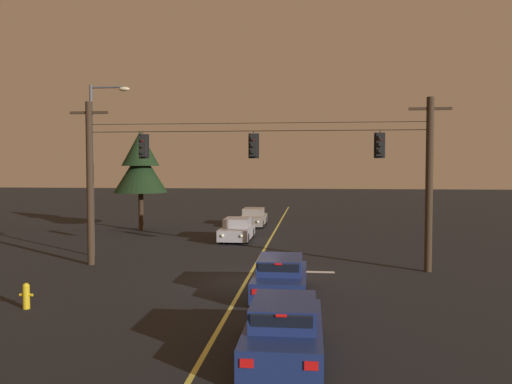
# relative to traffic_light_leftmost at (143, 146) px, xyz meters

# --- Properties ---
(ground_plane) EXTENTS (180.00, 180.00, 0.00)m
(ground_plane) POSITION_rel_traffic_light_leftmost_xyz_m (5.10, -2.80, -5.52)
(ground_plane) COLOR black
(lane_centre_stripe) EXTENTS (0.14, 60.00, 0.01)m
(lane_centre_stripe) POSITION_rel_traffic_light_leftmost_xyz_m (5.10, 6.02, -5.52)
(lane_centre_stripe) COLOR #D1C64C
(lane_centre_stripe) RESTS_ON ground
(stop_bar_paint) EXTENTS (3.40, 0.36, 0.01)m
(stop_bar_paint) POSITION_rel_traffic_light_leftmost_xyz_m (7.00, -0.58, -5.52)
(stop_bar_paint) COLOR silver
(stop_bar_paint) RESTS_ON ground
(signal_span_assembly) EXTENTS (17.11, 0.32, 7.58)m
(signal_span_assembly) POSITION_rel_traffic_light_leftmost_xyz_m (5.10, 0.02, -1.58)
(signal_span_assembly) COLOR #38281C
(signal_span_assembly) RESTS_ON ground
(traffic_light_leftmost) EXTENTS (0.48, 0.41, 1.22)m
(traffic_light_leftmost) POSITION_rel_traffic_light_leftmost_xyz_m (0.00, 0.00, 0.00)
(traffic_light_leftmost) COLOR black
(traffic_light_left_inner) EXTENTS (0.48, 0.41, 1.22)m
(traffic_light_left_inner) POSITION_rel_traffic_light_leftmost_xyz_m (5.09, 0.00, 0.00)
(traffic_light_left_inner) COLOR black
(traffic_light_centre) EXTENTS (0.48, 0.41, 1.22)m
(traffic_light_centre) POSITION_rel_traffic_light_leftmost_xyz_m (10.65, 0.00, 0.00)
(traffic_light_centre) COLOR black
(car_waiting_near_lane) EXTENTS (1.80, 4.33, 1.39)m
(car_waiting_near_lane) POSITION_rel_traffic_light_leftmost_xyz_m (6.60, -4.79, -4.87)
(car_waiting_near_lane) COLOR navy
(car_waiting_near_lane) RESTS_ON ground
(car_oncoming_lead) EXTENTS (1.80, 4.42, 1.39)m
(car_oncoming_lead) POSITION_rel_traffic_light_leftmost_xyz_m (3.08, 8.77, -4.87)
(car_oncoming_lead) COLOR #A5A5AD
(car_oncoming_lead) RESTS_ON ground
(car_oncoming_trailing) EXTENTS (1.80, 4.42, 1.39)m
(car_oncoming_trailing) POSITION_rel_traffic_light_leftmost_xyz_m (3.22, 16.68, -4.87)
(car_oncoming_trailing) COLOR gray
(car_oncoming_trailing) RESTS_ON ground
(car_waiting_second_near) EXTENTS (1.80, 4.33, 1.39)m
(car_waiting_second_near) POSITION_rel_traffic_light_leftmost_xyz_m (7.04, -10.75, -4.87)
(car_waiting_second_near) COLOR navy
(car_waiting_second_near) RESTS_ON ground
(street_lamp_corner) EXTENTS (2.11, 0.30, 8.72)m
(street_lamp_corner) POSITION_rel_traffic_light_leftmost_xyz_m (-3.19, 2.37, -0.34)
(street_lamp_corner) COLOR #4C4F54
(street_lamp_corner) RESTS_ON ground
(tree_verge_near) EXTENTS (3.84, 3.84, 7.16)m
(tree_verge_near) POSITION_rel_traffic_light_leftmost_xyz_m (-4.53, 13.04, -0.80)
(tree_verge_near) COLOR #332316
(tree_verge_near) RESTS_ON ground
(fire_hydrant) EXTENTS (0.44, 0.22, 0.84)m
(fire_hydrant) POSITION_rel_traffic_light_leftmost_xyz_m (-1.43, -7.46, -5.08)
(fire_hydrant) COLOR gold
(fire_hydrant) RESTS_ON ground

